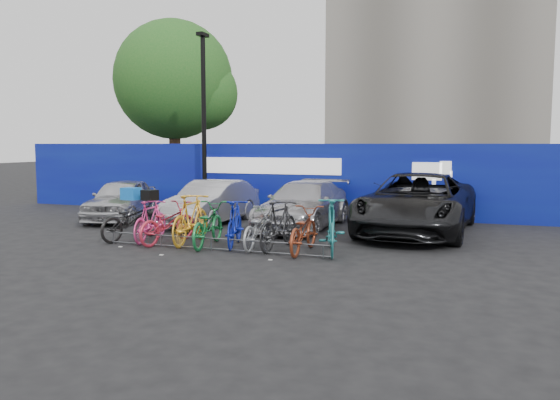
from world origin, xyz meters
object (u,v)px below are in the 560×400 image
at_px(car_1, 212,202).
at_px(car_3, 417,203).
at_px(car_2, 304,205).
at_px(tree, 179,83).
at_px(bike_4, 207,225).
at_px(car_0, 122,199).
at_px(bike_2, 168,223).
at_px(bike_0, 132,220).
at_px(lamppost, 204,118).
at_px(bike_rack, 211,244).
at_px(bike_3, 191,219).
at_px(bike_5, 235,224).
at_px(bike_1, 150,221).
at_px(bike_8, 303,230).
at_px(bike_9, 332,226).
at_px(bike_6, 258,228).
at_px(bike_7, 279,225).

height_order(car_1, car_3, car_3).
bearing_deg(car_3, car_2, -174.61).
distance_m(tree, bike_4, 12.90).
distance_m(tree, car_2, 11.13).
height_order(car_0, car_2, car_2).
relative_size(car_2, bike_2, 2.39).
height_order(car_3, bike_0, car_3).
relative_size(lamppost, bike_rack, 1.09).
relative_size(tree, car_2, 1.73).
bearing_deg(car_2, car_1, -172.19).
xyz_separation_m(bike_2, bike_4, (1.09, -0.03, 0.02)).
xyz_separation_m(tree, car_0, (1.86, -7.01, -4.42)).
relative_size(bike_3, bike_5, 1.10).
relative_size(bike_1, bike_5, 0.94).
xyz_separation_m(car_0, bike_8, (6.94, -3.18, -0.15)).
xyz_separation_m(car_1, bike_9, (4.46, -3.21, -0.04)).
bearing_deg(bike_4, car_0, -42.12).
bearing_deg(car_0, bike_6, -43.05).
height_order(lamppost, bike_8, lamppost).
bearing_deg(tree, bike_8, -49.22).
relative_size(tree, bike_2, 4.13).
relative_size(lamppost, bike_5, 3.36).
distance_m(bike_0, bike_2, 1.11).
relative_size(car_3, bike_3, 2.89).
relative_size(bike_2, bike_9, 0.93).
bearing_deg(car_0, bike_8, -40.20).
height_order(car_3, bike_6, car_3).
xyz_separation_m(lamppost, car_0, (-1.72, -2.35, -2.62)).
bearing_deg(bike_rack, bike_3, 144.12).
height_order(bike_1, bike_7, bike_7).
bearing_deg(car_3, bike_9, -108.90).
relative_size(bike_1, bike_3, 0.85).
height_order(lamppost, car_0, lamppost).
bearing_deg(tree, bike_6, -52.60).
bearing_deg(bike_3, lamppost, -70.21).
bearing_deg(car_0, bike_7, -41.03).
height_order(tree, bike_rack, tree).
height_order(bike_5, bike_7, bike_7).
bearing_deg(bike_rack, bike_0, 166.01).
xyz_separation_m(bike_rack, bike_3, (-0.84, 0.60, 0.44)).
xyz_separation_m(lamppost, bike_8, (5.22, -5.54, -2.77)).
distance_m(car_2, bike_1, 4.49).
distance_m(bike_5, bike_7, 1.08).
distance_m(bike_4, bike_6, 1.23).
bearing_deg(car_1, bike_5, -53.40).
bearing_deg(bike_4, car_3, -148.49).
height_order(bike_0, bike_4, bike_4).
xyz_separation_m(bike_1, bike_2, (0.53, -0.08, -0.02)).
bearing_deg(bike_9, bike_6, -17.27).
xyz_separation_m(car_0, bike_9, (7.56, -3.10, -0.04)).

